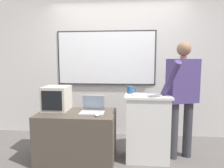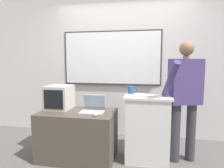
{
  "view_description": "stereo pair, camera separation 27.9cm",
  "coord_description": "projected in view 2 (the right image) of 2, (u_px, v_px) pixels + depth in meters",
  "views": [
    {
      "loc": [
        0.22,
        -2.45,
        1.42
      ],
      "look_at": [
        -0.03,
        0.31,
        1.1
      ],
      "focal_mm": 32.0,
      "sensor_mm": 36.0,
      "label": 1
    },
    {
      "loc": [
        0.49,
        -2.41,
        1.42
      ],
      "look_at": [
        -0.03,
        0.31,
        1.1
      ],
      "focal_mm": 32.0,
      "sensor_mm": 36.0,
      "label": 2
    }
  ],
  "objects": [
    {
      "name": "person_presenter",
      "position": [
        185.0,
        93.0,
        2.75
      ],
      "size": [
        0.6,
        0.65,
        1.69
      ],
      "rotation": [
        0.0,
        0.0,
        0.32
      ],
      "color": "#333338",
      "rests_on": "ground_plane"
    },
    {
      "name": "computer_mouse_by_laptop",
      "position": [
        96.0,
        114.0,
        2.65
      ],
      "size": [
        0.06,
        0.1,
        0.03
      ],
      "color": "silver",
      "rests_on": "side_desk"
    },
    {
      "name": "laptop",
      "position": [
        93.0,
        107.0,
        2.87
      ],
      "size": [
        0.33,
        0.29,
        0.24
      ],
      "color": "#B7BABF",
      "rests_on": "side_desk"
    },
    {
      "name": "coffee_mug",
      "position": [
        132.0,
        90.0,
        2.93
      ],
      "size": [
        0.14,
        0.08,
        0.1
      ],
      "color": "#234C84",
      "rests_on": "lectern_podium"
    },
    {
      "name": "lectern_podium",
      "position": [
        147.0,
        129.0,
        2.8
      ],
      "size": [
        0.64,
        0.42,
        0.94
      ],
      "color": "silver",
      "rests_on": "ground_plane"
    },
    {
      "name": "back_wall",
      "position": [
        124.0,
        65.0,
        3.79
      ],
      "size": [
        6.4,
        0.17,
        2.67
      ],
      "color": "silver",
      "rests_on": "ground_plane"
    },
    {
      "name": "side_desk",
      "position": [
        78.0,
        135.0,
        2.91
      ],
      "size": [
        1.07,
        0.65,
        0.7
      ],
      "color": "#4C4238",
      "rests_on": "ground_plane"
    },
    {
      "name": "crt_monitor",
      "position": [
        59.0,
        97.0,
        3.02
      ],
      "size": [
        0.35,
        0.38,
        0.35
      ],
      "color": "#BCB7A8",
      "rests_on": "side_desk"
    },
    {
      "name": "wireless_keyboard",
      "position": [
        147.0,
        96.0,
        2.7
      ],
      "size": [
        0.4,
        0.13,
        0.02
      ],
      "color": "silver",
      "rests_on": "lectern_podium"
    }
  ]
}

